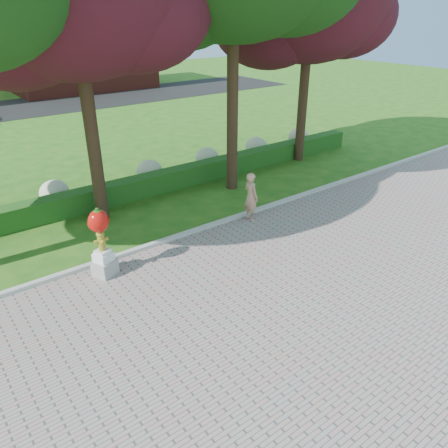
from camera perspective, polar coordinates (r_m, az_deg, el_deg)
name	(u,v)px	position (r m, az deg, el deg)	size (l,w,h in m)	color
ground	(254,271)	(12.62, 3.94, -6.15)	(100.00, 100.00, 0.00)	#225615
walkway	(372,348)	(10.56, 18.75, -15.09)	(40.00, 14.00, 0.04)	gray
curb	(196,231)	(14.66, -3.72, -0.87)	(40.00, 0.18, 0.15)	#ADADA5
lawn_hedge	(139,187)	(17.73, -10.99, 4.80)	(24.00, 0.70, 0.80)	#164213
hydrangea_row	(140,173)	(18.75, -10.88, 6.50)	(20.10, 1.10, 0.99)	tan
street	(9,109)	(37.26, -26.28, 13.29)	(50.00, 8.00, 0.02)	black
building_right	(78,52)	(44.72, -18.53, 20.54)	(12.00, 8.00, 6.40)	maroon
tree_far_right	(308,3)	(21.24, 10.86, 26.48)	(7.88, 6.72, 10.21)	black
hydrant_sculpture	(101,241)	(12.30, -15.75, -2.09)	(0.71, 0.71, 2.03)	gray
woman	(251,197)	(15.14, 3.52, 3.56)	(0.64, 0.42, 1.75)	tan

